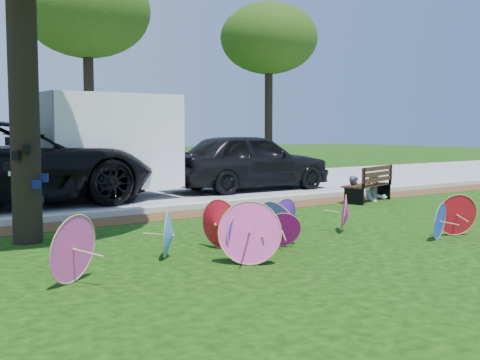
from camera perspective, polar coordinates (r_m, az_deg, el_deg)
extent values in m
plane|color=black|center=(8.05, 5.29, -7.58)|extent=(90.00, 90.00, 0.00)
cube|color=#472D16|center=(11.79, -9.00, -3.60)|extent=(90.00, 1.00, 0.01)
cube|color=#B7B5AD|center=(12.41, -10.43, -2.94)|extent=(90.00, 0.30, 0.12)
cube|color=gray|center=(16.26, -16.51, -1.41)|extent=(90.00, 8.00, 0.01)
cylinder|color=black|center=(9.66, -19.88, 9.67)|extent=(0.44, 0.44, 5.17)
cone|color=#458EDB|center=(8.15, -6.65, -5.19)|extent=(0.47, 0.59, 0.63)
cone|color=#F847AD|center=(7.02, -15.89, -6.27)|extent=(0.79, 0.61, 0.81)
cone|color=#F847AD|center=(7.77, 0.94, -4.90)|extent=(0.82, 0.74, 0.83)
cone|color=red|center=(8.68, -2.12, -4.21)|extent=(0.30, 0.73, 0.73)
cone|color=red|center=(10.36, 19.75, -3.08)|extent=(0.72, 0.49, 0.71)
cone|color=blue|center=(9.92, 18.19, -3.70)|extent=(0.61, 0.35, 0.60)
cone|color=#458EDB|center=(9.25, 3.95, -3.66)|extent=(0.50, 0.76, 0.69)
cone|color=#D6108D|center=(8.81, 3.94, -4.58)|extent=(0.65, 0.52, 0.56)
cone|color=#5B1CA9|center=(9.41, 4.19, -3.65)|extent=(0.72, 0.39, 0.68)
cone|color=#5B1CA9|center=(7.95, 0.46, -5.17)|extent=(0.70, 0.19, 0.70)
cone|color=#D6108D|center=(10.28, 10.03, -3.10)|extent=(0.56, 0.58, 0.64)
cone|color=#D6108D|center=(8.84, -0.07, -4.73)|extent=(0.33, 0.51, 0.52)
imported|color=black|center=(14.28, -21.82, 1.41)|extent=(6.98, 3.41, 1.91)
imported|color=black|center=(16.91, 0.90, 1.76)|extent=(4.82, 2.08, 1.62)
cube|color=white|center=(15.04, -12.58, 3.61)|extent=(3.26, 2.10, 2.86)
imported|color=#3D4554|center=(14.39, 10.82, 0.33)|extent=(0.46, 0.32, 1.22)
imported|color=#B0AFB8|center=(14.89, 12.70, 0.63)|extent=(0.76, 0.66, 1.32)
cylinder|color=black|center=(21.98, -14.11, 6.75)|extent=(0.36, 0.36, 5.00)
ellipsoid|color=black|center=(22.33, -14.29, 15.24)|extent=(4.40, 4.40, 3.20)
cylinder|color=black|center=(27.60, 2.73, 6.48)|extent=(0.36, 0.36, 5.00)
ellipsoid|color=black|center=(27.89, 2.76, 13.28)|extent=(4.40, 4.40, 3.20)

